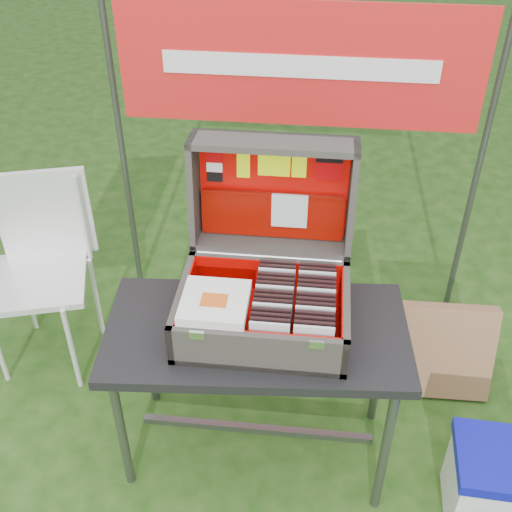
# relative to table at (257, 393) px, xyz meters

# --- Properties ---
(ground) EXTENTS (80.00, 80.00, 0.00)m
(ground) POSITION_rel_table_xyz_m (0.07, -0.07, -0.35)
(ground) COLOR #18400E
(ground) RESTS_ON ground
(table) EXTENTS (1.15, 0.63, 0.69)m
(table) POSITION_rel_table_xyz_m (0.00, 0.00, 0.00)
(table) COLOR black
(table) RESTS_ON ground
(table_top) EXTENTS (1.15, 0.63, 0.04)m
(table_top) POSITION_rel_table_xyz_m (0.00, 0.00, 0.33)
(table_top) COLOR black
(table_top) RESTS_ON ground
(table_leg_fl) EXTENTS (0.04, 0.04, 0.65)m
(table_leg_fl) POSITION_rel_table_xyz_m (-0.49, -0.22, -0.02)
(table_leg_fl) COLOR #59595B
(table_leg_fl) RESTS_ON ground
(table_leg_fr) EXTENTS (0.04, 0.04, 0.65)m
(table_leg_fr) POSITION_rel_table_xyz_m (0.49, -0.22, -0.02)
(table_leg_fr) COLOR #59595B
(table_leg_fr) RESTS_ON ground
(table_leg_bl) EXTENTS (0.04, 0.04, 0.65)m
(table_leg_bl) POSITION_rel_table_xyz_m (-0.49, 0.22, -0.02)
(table_leg_bl) COLOR #59595B
(table_leg_bl) RESTS_ON ground
(table_leg_br) EXTENTS (0.04, 0.04, 0.65)m
(table_leg_br) POSITION_rel_table_xyz_m (0.49, 0.22, -0.02)
(table_leg_br) COLOR #59595B
(table_leg_br) RESTS_ON ground
(table_brace) EXTENTS (0.96, 0.03, 0.03)m
(table_brace) POSITION_rel_table_xyz_m (0.00, 0.00, -0.23)
(table_brace) COLOR #59595B
(table_brace) RESTS_ON ground
(suitcase) EXTENTS (0.61, 0.59, 0.59)m
(suitcase) POSITION_rel_table_xyz_m (0.02, 0.07, 0.64)
(suitcase) COLOR #5D574F
(suitcase) RESTS_ON table
(suitcase_base_bottom) EXTENTS (0.61, 0.43, 0.02)m
(suitcase_base_bottom) POSITION_rel_table_xyz_m (0.02, 0.01, 0.36)
(suitcase_base_bottom) COLOR #5D574F
(suitcase_base_bottom) RESTS_ON table_top
(suitcase_base_wall_front) EXTENTS (0.61, 0.02, 0.16)m
(suitcase_base_wall_front) POSITION_rel_table_xyz_m (0.02, -0.20, 0.43)
(suitcase_base_wall_front) COLOR #5D574F
(suitcase_base_wall_front) RESTS_ON table_top
(suitcase_base_wall_back) EXTENTS (0.61, 0.02, 0.16)m
(suitcase_base_wall_back) POSITION_rel_table_xyz_m (0.02, 0.21, 0.43)
(suitcase_base_wall_back) COLOR #5D574F
(suitcase_base_wall_back) RESTS_ON table_top
(suitcase_base_wall_left) EXTENTS (0.02, 0.43, 0.16)m
(suitcase_base_wall_left) POSITION_rel_table_xyz_m (-0.27, 0.01, 0.43)
(suitcase_base_wall_left) COLOR #5D574F
(suitcase_base_wall_left) RESTS_ON table_top
(suitcase_base_wall_right) EXTENTS (0.02, 0.43, 0.16)m
(suitcase_base_wall_right) POSITION_rel_table_xyz_m (0.31, 0.01, 0.43)
(suitcase_base_wall_right) COLOR #5D574F
(suitcase_base_wall_right) RESTS_ON table_top
(suitcase_liner_floor) EXTENTS (0.56, 0.39, 0.01)m
(suitcase_liner_floor) POSITION_rel_table_xyz_m (0.02, 0.01, 0.37)
(suitcase_liner_floor) COLOR #C50406
(suitcase_liner_floor) RESTS_ON suitcase_base_bottom
(suitcase_latch_left) EXTENTS (0.05, 0.01, 0.03)m
(suitcase_latch_left) POSITION_rel_table_xyz_m (-0.17, -0.21, 0.50)
(suitcase_latch_left) COLOR silver
(suitcase_latch_left) RESTS_ON suitcase_base_wall_front
(suitcase_latch_right) EXTENTS (0.05, 0.01, 0.03)m
(suitcase_latch_right) POSITION_rel_table_xyz_m (0.22, -0.21, 0.50)
(suitcase_latch_right) COLOR silver
(suitcase_latch_right) RESTS_ON suitcase_base_wall_front
(suitcase_hinge) EXTENTS (0.55, 0.02, 0.02)m
(suitcase_hinge) POSITION_rel_table_xyz_m (0.02, 0.23, 0.51)
(suitcase_hinge) COLOR silver
(suitcase_hinge) RESTS_ON suitcase_base_wall_back
(suitcase_lid_back) EXTENTS (0.61, 0.06, 0.43)m
(suitcase_lid_back) POSITION_rel_table_xyz_m (0.02, 0.40, 0.71)
(suitcase_lid_back) COLOR #5D574F
(suitcase_lid_back) RESTS_ON suitcase_base_wall_back
(suitcase_lid_rim_far) EXTENTS (0.61, 0.16, 0.04)m
(suitcase_lid_rim_far) POSITION_rel_table_xyz_m (0.02, 0.34, 0.92)
(suitcase_lid_rim_far) COLOR #5D574F
(suitcase_lid_rim_far) RESTS_ON suitcase_lid_back
(suitcase_lid_rim_near) EXTENTS (0.61, 0.16, 0.04)m
(suitcase_lid_rim_near) POSITION_rel_table_xyz_m (0.02, 0.31, 0.51)
(suitcase_lid_rim_near) COLOR #5D574F
(suitcase_lid_rim_near) RESTS_ON suitcase_lid_back
(suitcase_lid_rim_left) EXTENTS (0.02, 0.20, 0.45)m
(suitcase_lid_rim_left) POSITION_rel_table_xyz_m (-0.27, 0.33, 0.72)
(suitcase_lid_rim_left) COLOR #5D574F
(suitcase_lid_rim_left) RESTS_ON suitcase_lid_back
(suitcase_lid_rim_right) EXTENTS (0.02, 0.20, 0.45)m
(suitcase_lid_rim_right) POSITION_rel_table_xyz_m (0.31, 0.33, 0.72)
(suitcase_lid_rim_right) COLOR #5D574F
(suitcase_lid_rim_right) RESTS_ON suitcase_lid_back
(suitcase_lid_liner) EXTENTS (0.56, 0.04, 0.38)m
(suitcase_lid_liner) POSITION_rel_table_xyz_m (0.02, 0.38, 0.71)
(suitcase_lid_liner) COLOR #C50406
(suitcase_lid_liner) RESTS_ON suitcase_lid_back
(suitcase_liner_wall_front) EXTENTS (0.56, 0.01, 0.14)m
(suitcase_liner_wall_front) POSITION_rel_table_xyz_m (0.02, -0.18, 0.44)
(suitcase_liner_wall_front) COLOR #C50406
(suitcase_liner_wall_front) RESTS_ON suitcase_base_bottom
(suitcase_liner_wall_back) EXTENTS (0.56, 0.01, 0.14)m
(suitcase_liner_wall_back) POSITION_rel_table_xyz_m (0.02, 0.20, 0.44)
(suitcase_liner_wall_back) COLOR #C50406
(suitcase_liner_wall_back) RESTS_ON suitcase_base_bottom
(suitcase_liner_wall_left) EXTENTS (0.01, 0.39, 0.14)m
(suitcase_liner_wall_left) POSITION_rel_table_xyz_m (-0.26, 0.01, 0.44)
(suitcase_liner_wall_left) COLOR #C50406
(suitcase_liner_wall_left) RESTS_ON suitcase_base_bottom
(suitcase_liner_wall_right) EXTENTS (0.01, 0.39, 0.14)m
(suitcase_liner_wall_right) POSITION_rel_table_xyz_m (0.30, 0.01, 0.44)
(suitcase_liner_wall_right) COLOR #C50406
(suitcase_liner_wall_right) RESTS_ON suitcase_base_bottom
(suitcase_lid_pocket) EXTENTS (0.54, 0.05, 0.18)m
(suitcase_lid_pocket) POSITION_rel_table_xyz_m (0.02, 0.35, 0.61)
(suitcase_lid_pocket) COLOR #790901
(suitcase_lid_pocket) RESTS_ON suitcase_lid_liner
(suitcase_pocket_edge) EXTENTS (0.53, 0.02, 0.02)m
(suitcase_pocket_edge) POSITION_rel_table_xyz_m (0.02, 0.35, 0.70)
(suitcase_pocket_edge) COLOR #790901
(suitcase_pocket_edge) RESTS_ON suitcase_lid_pocket
(suitcase_pocket_cd) EXTENTS (0.14, 0.02, 0.14)m
(suitcase_pocket_cd) POSITION_rel_table_xyz_m (0.09, 0.34, 0.65)
(suitcase_pocket_cd) COLOR silver
(suitcase_pocket_cd) RESTS_ON suitcase_lid_pocket
(lid_sticker_cc_a) EXTENTS (0.06, 0.01, 0.04)m
(lid_sticker_cc_a) POSITION_rel_table_xyz_m (-0.20, 0.39, 0.87)
(lid_sticker_cc_a) COLOR #1933B2
(lid_sticker_cc_a) RESTS_ON suitcase_lid_liner
(lid_sticker_cc_b) EXTENTS (0.06, 0.01, 0.04)m
(lid_sticker_cc_b) POSITION_rel_table_xyz_m (-0.20, 0.39, 0.83)
(lid_sticker_cc_b) COLOR #A50104
(lid_sticker_cc_b) RESTS_ON suitcase_lid_liner
(lid_sticker_cc_c) EXTENTS (0.06, 0.01, 0.04)m
(lid_sticker_cc_c) POSITION_rel_table_xyz_m (-0.20, 0.38, 0.79)
(lid_sticker_cc_c) COLOR white
(lid_sticker_cc_c) RESTS_ON suitcase_lid_liner
(lid_sticker_cc_d) EXTENTS (0.06, 0.01, 0.04)m
(lid_sticker_cc_d) POSITION_rel_table_xyz_m (-0.20, 0.38, 0.75)
(lid_sticker_cc_d) COLOR black
(lid_sticker_cc_d) RESTS_ON suitcase_lid_liner
(lid_card_neon_tall) EXTENTS (0.05, 0.01, 0.12)m
(lid_card_neon_tall) POSITION_rel_table_xyz_m (-0.09, 0.38, 0.82)
(lid_card_neon_tall) COLOR #D6F609
(lid_card_neon_tall) RESTS_ON suitcase_lid_liner
(lid_card_neon_main) EXTENTS (0.12, 0.01, 0.09)m
(lid_card_neon_main) POSITION_rel_table_xyz_m (0.02, 0.38, 0.82)
(lid_card_neon_main) COLOR #D6F609
(lid_card_neon_main) RESTS_ON suitcase_lid_liner
(lid_card_neon_small) EXTENTS (0.05, 0.01, 0.09)m
(lid_card_neon_small) POSITION_rel_table_xyz_m (0.11, 0.38, 0.82)
(lid_card_neon_small) COLOR #D6F609
(lid_card_neon_small) RESTS_ON suitcase_lid_liner
(lid_sticker_band) EXTENTS (0.11, 0.01, 0.11)m
(lid_sticker_band) POSITION_rel_table_xyz_m (0.22, 0.38, 0.82)
(lid_sticker_band) COLOR #A50104
(lid_sticker_band) RESTS_ON suitcase_lid_liner
(lid_sticker_band_bar) EXTENTS (0.10, 0.01, 0.02)m
(lid_sticker_band_bar) POSITION_rel_table_xyz_m (0.22, 0.39, 0.85)
(lid_sticker_band_bar) COLOR black
(lid_sticker_band_bar) RESTS_ON suitcase_lid_liner
(cd_left_0) EXTENTS (0.13, 0.01, 0.15)m
(cd_left_0) POSITION_rel_table_xyz_m (0.06, -0.16, 0.45)
(cd_left_0) COLOR silver
(cd_left_0) RESTS_ON suitcase_liner_floor
(cd_left_1) EXTENTS (0.13, 0.01, 0.15)m
(cd_left_1) POSITION_rel_table_xyz_m (0.06, -0.14, 0.45)
(cd_left_1) COLOR black
(cd_left_1) RESTS_ON suitcase_liner_floor
(cd_left_2) EXTENTS (0.13, 0.01, 0.15)m
(cd_left_2) POSITION_rel_table_xyz_m (0.06, -0.11, 0.45)
(cd_left_2) COLOR black
(cd_left_2) RESTS_ON suitcase_liner_floor
(cd_left_3) EXTENTS (0.13, 0.01, 0.15)m
(cd_left_3) POSITION_rel_table_xyz_m (0.06, -0.09, 0.45)
(cd_left_3) COLOR black
(cd_left_3) RESTS_ON suitcase_liner_floor
(cd_left_4) EXTENTS (0.13, 0.01, 0.15)m
(cd_left_4) POSITION_rel_table_xyz_m (0.06, -0.06, 0.45)
(cd_left_4) COLOR silver
(cd_left_4) RESTS_ON suitcase_liner_floor
(cd_left_5) EXTENTS (0.13, 0.01, 0.15)m
(cd_left_5) POSITION_rel_table_xyz_m (0.06, -0.04, 0.45)
(cd_left_5) COLOR black
(cd_left_5) RESTS_ON suitcase_liner_floor
(cd_left_6) EXTENTS (0.13, 0.01, 0.15)m
(cd_left_6) POSITION_rel_table_xyz_m (0.06, -0.02, 0.45)
(cd_left_6) COLOR black
(cd_left_6) RESTS_ON suitcase_liner_floor
(cd_left_7) EXTENTS (0.13, 0.01, 0.15)m
(cd_left_7) POSITION_rel_table_xyz_m (0.06, 0.01, 0.45)
(cd_left_7) COLOR black
(cd_left_7) RESTS_ON suitcase_liner_floor
(cd_left_8) EXTENTS (0.13, 0.01, 0.15)m
(cd_left_8) POSITION_rel_table_xyz_m (0.06, 0.03, 0.45)
(cd_left_8) COLOR silver
(cd_left_8) RESTS_ON suitcase_liner_floor
(cd_left_9) EXTENTS (0.13, 0.01, 0.15)m
(cd_left_9) POSITION_rel_table_xyz_m (0.06, 0.06, 0.45)
(cd_left_9) COLOR black
(cd_left_9) RESTS_ON suitcase_liner_floor
(cd_left_10) EXTENTS (0.13, 0.01, 0.15)m
(cd_left_10) POSITION_rel_table_xyz_m (0.06, 0.08, 0.45)
(cd_left_10) COLOR black
(cd_left_10) RESTS_ON suitcase_liner_floor
(cd_left_11) EXTENTS (0.13, 0.01, 0.15)m
(cd_left_11) POSITION_rel_table_xyz_m (0.06, 0.10, 0.45)
(cd_left_11) COLOR black
(cd_left_11) RESTS_ON suitcase_liner_floor
(cd_left_12) EXTENTS (0.13, 0.01, 0.15)m
(cd_left_12) POSITION_rel_table_xyz_m (0.06, 0.13, 0.45)
(cd_left_12) COLOR silver
(cd_left_12) RESTS_ON suitcase_liner_floor
(cd_left_13) EXTENTS (0.13, 0.01, 0.15)m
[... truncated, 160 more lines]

